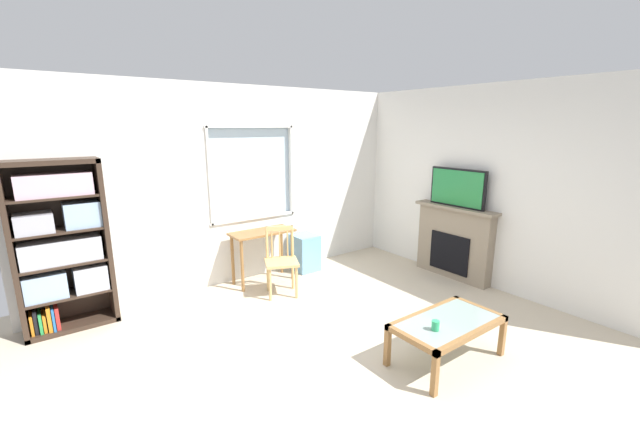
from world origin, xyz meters
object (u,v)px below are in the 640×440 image
Objects in this scene: tv at (457,188)px; coffee_table at (447,326)px; desk_under_window at (262,241)px; plastic_drawer_unit at (305,252)px; bookshelf at (61,244)px; sippy_cup at (435,325)px; wooden_chair at (281,260)px; fireplace at (454,242)px.

tv is 2.49m from coffee_table.
desk_under_window is 1.60× the size of plastic_drawer_unit.
bookshelf is 3.32× the size of plastic_drawer_unit.
desk_under_window reaches higher than coffee_table.
coffee_table is (2.80, -2.89, -0.60)m from bookshelf.
desk_under_window is 2.84m from sippy_cup.
desk_under_window is 0.54m from wooden_chair.
fireplace is (1.60, -1.53, 0.26)m from plastic_drawer_unit.
bookshelf is 2.06× the size of wooden_chair.
fireplace is at bearing 34.44° from coffee_table.
bookshelf is 2.48m from wooden_chair.
fireplace is 1.46× the size of tv.
sippy_cup is at bearing -147.87° from fireplace.
bookshelf reaches higher than tv.
sippy_cup is at bearing -147.65° from tv.
desk_under_window is at bearing -2.59° from bookshelf.
coffee_table is (0.45, -2.79, -0.25)m from desk_under_window.
bookshelf is 20.65× the size of sippy_cup.
fireplace is (2.35, -0.97, 0.07)m from wooden_chair.
wooden_chair is at bearing -90.87° from desk_under_window.
desk_under_window is 2.83m from coffee_table.
wooden_chair is 0.96m from plastic_drawer_unit.
plastic_drawer_unit is 2.94m from sippy_cup.
wooden_chair is at bearing -143.12° from plastic_drawer_unit.
wooden_chair is 1.04× the size of tv.
desk_under_window is 2.78m from fireplace.
fireplace is (2.35, -1.48, -0.07)m from desk_under_window.
bookshelf is at bearing 161.23° from tv.
bookshelf is 1.47× the size of fireplace.
plastic_drawer_unit is at bearing -1.05° from bookshelf.
coffee_table is 11.95× the size of sippy_cup.
desk_under_window is 0.83× the size of coffee_table.
desk_under_window is 0.99× the size of wooden_chair.
plastic_drawer_unit is 2.44m from tv.
plastic_drawer_unit is (3.10, -0.06, -0.68)m from bookshelf.
fireplace reaches higher than sippy_cup.
fireplace is at bearing -18.70° from bookshelf.
tv is at bearing 180.00° from fireplace.
tv is (2.33, -1.48, 0.73)m from desk_under_window.
sippy_cup is (0.20, -2.83, -0.15)m from desk_under_window.
wooden_chair is 2.32m from coffee_table.
coffee_table is (0.45, -2.27, -0.11)m from wooden_chair.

